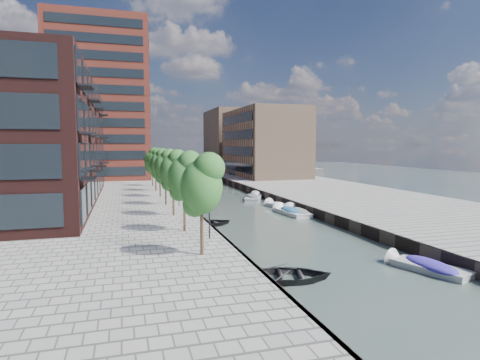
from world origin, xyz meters
name	(u,v)px	position (x,y,z in m)	size (l,w,h in m)	color
water	(213,195)	(0.00, 40.00, 0.00)	(300.00, 300.00, 0.00)	#38473F
quay_right	(309,188)	(16.00, 40.00, 0.50)	(20.00, 140.00, 1.00)	gray
quay_wall_left	(172,193)	(-6.10, 40.00, 0.50)	(0.25, 140.00, 1.00)	#332823
quay_wall_right	(251,190)	(6.10, 40.00, 0.50)	(0.25, 140.00, 1.00)	#332823
far_closure	(169,169)	(0.00, 100.00, 0.50)	(80.00, 40.00, 1.00)	gray
apartment_block	(57,141)	(-20.00, 30.00, 8.00)	(8.00, 38.00, 14.00)	black
tower	(100,102)	(-17.00, 65.00, 16.00)	(18.00, 18.00, 30.00)	brown
tan_block_near	(264,143)	(16.00, 62.00, 8.00)	(12.00, 25.00, 14.00)	#96775C
tan_block_far	(232,140)	(16.00, 88.00, 9.00)	(12.00, 20.00, 16.00)	#96775C
bridge	(183,172)	(0.00, 72.00, 1.39)	(13.00, 6.00, 1.30)	gray
tree_0	(201,183)	(-8.50, 4.00, 5.31)	(2.50, 2.50, 5.95)	#382619
tree_1	(184,175)	(-8.50, 11.00, 5.31)	(2.50, 2.50, 5.95)	#382619
tree_2	(173,169)	(-8.50, 18.00, 5.31)	(2.50, 2.50, 5.95)	#382619
tree_3	(165,165)	(-8.50, 25.00, 5.31)	(2.50, 2.50, 5.95)	#382619
tree_4	(160,163)	(-8.50, 32.00, 5.31)	(2.50, 2.50, 5.95)	#382619
tree_5	(155,161)	(-8.50, 39.00, 5.31)	(2.50, 2.50, 5.95)	#382619
tree_6	(152,159)	(-8.50, 46.00, 5.31)	(2.50, 2.50, 5.95)	#382619
lamp_0	(209,203)	(-7.20, 8.00, 3.51)	(0.24, 0.24, 4.12)	black
lamp_1	(179,182)	(-7.20, 24.00, 3.51)	(0.24, 0.24, 4.12)	black
lamp_2	(164,173)	(-7.20, 40.00, 3.51)	(0.24, 0.24, 4.12)	black
sloop_0	(287,280)	(-4.29, 1.00, 0.00)	(3.61, 5.06, 1.05)	#232426
sloop_1	(208,226)	(-5.40, 17.23, 0.00)	(3.30, 4.62, 0.96)	black
sloop_2	(186,204)	(-5.27, 31.49, 0.00)	(3.39, 4.75, 0.98)	maroon
sloop_3	(189,204)	(-4.85, 31.70, 0.00)	(3.46, 4.84, 1.00)	beige
sloop_4	(194,205)	(-4.45, 30.67, 0.00)	(3.49, 4.89, 1.01)	#242326
motorboat_0	(423,267)	(4.38, 0.43, 0.20)	(3.22, 5.12, 1.62)	#B7B7B5
motorboat_1	(296,212)	(5.10, 20.65, 0.22)	(2.36, 5.47, 1.77)	silver
motorboat_2	(279,206)	(5.18, 25.69, 0.10)	(3.26, 5.34, 1.68)	silver
motorboat_3	(289,212)	(4.46, 21.14, 0.21)	(2.37, 5.45, 1.76)	white
motorboat_4	(254,198)	(4.27, 32.98, 0.22)	(3.85, 5.63, 1.79)	#B4B4B2
car	(235,172)	(10.34, 64.72, 1.62)	(1.46, 3.62, 1.23)	#A1A2A5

